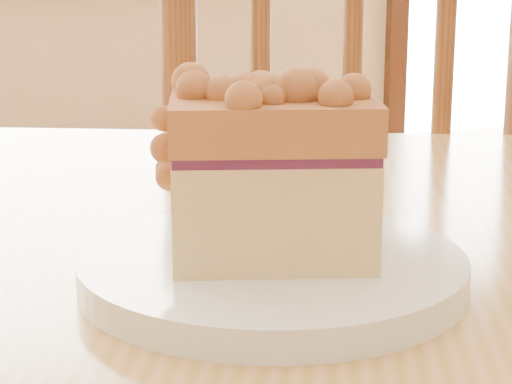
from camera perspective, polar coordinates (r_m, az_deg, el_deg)
cafe_chair_main at (r=1.28m, az=4.67°, el=-6.35°), size 0.57×0.57×0.98m
plate at (r=0.58m, az=0.95°, el=-4.57°), size 0.23×0.23×0.02m
cake_slice at (r=0.57m, az=0.66°, el=1.57°), size 0.14×0.12×0.11m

